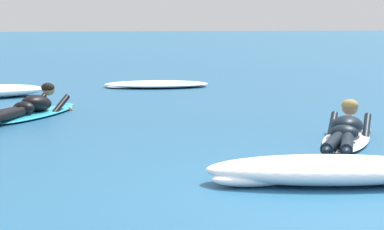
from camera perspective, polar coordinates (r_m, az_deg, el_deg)
ground_plane at (r=15.62m, az=-1.55°, el=2.15°), size 120.00×120.00×0.00m
surfer_near at (r=9.02m, az=12.20°, el=-1.35°), size 1.48×2.35×0.55m
surfer_far at (r=11.42m, az=-12.68°, el=0.51°), size 1.61×2.54×0.54m
whitewater_front at (r=15.92m, az=-2.86°, el=2.47°), size 2.39×1.35×0.13m
whitewater_mid_right at (r=6.83m, az=10.76°, el=-4.39°), size 2.37×1.07×0.27m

